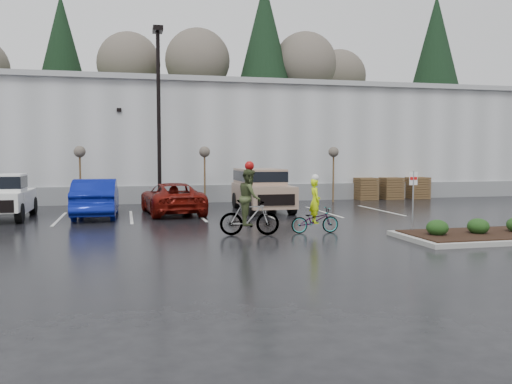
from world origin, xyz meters
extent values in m
plane|color=black|center=(0.00, 0.00, 0.00)|extent=(120.00, 120.00, 0.00)
cube|color=#A4A7A8|center=(0.00, 22.00, 3.50)|extent=(60.00, 15.00, 7.00)
cube|color=slate|center=(0.00, 14.45, 0.50)|extent=(60.00, 0.12, 1.00)
cube|color=#999B9E|center=(0.00, 22.00, 7.05)|extent=(60.50, 15.50, 0.30)
cube|color=#223817|center=(0.00, 45.00, 3.00)|extent=(80.00, 25.00, 6.00)
cylinder|color=black|center=(-4.00, 12.00, 4.50)|extent=(0.20, 0.20, 9.00)
cube|color=black|center=(-4.00, 12.00, 9.10)|extent=(0.50, 1.00, 0.25)
cylinder|color=#4C351E|center=(-8.00, 13.00, 1.40)|extent=(0.10, 0.10, 2.80)
sphere|color=#4D453D|center=(-8.00, 13.00, 2.90)|extent=(0.60, 0.60, 0.60)
cylinder|color=#4C351E|center=(-1.50, 13.00, 1.40)|extent=(0.10, 0.10, 2.80)
sphere|color=#4D453D|center=(-1.50, 13.00, 2.90)|extent=(0.60, 0.60, 0.60)
cylinder|color=#4C351E|center=(6.00, 13.00, 1.40)|extent=(0.10, 0.10, 2.80)
sphere|color=#4D453D|center=(6.00, 13.00, 2.90)|extent=(0.60, 0.60, 0.60)
cube|color=#4C351E|center=(8.50, 14.00, 0.68)|extent=(1.20, 1.20, 1.35)
cube|color=#4C351E|center=(10.20, 14.00, 0.68)|extent=(1.20, 1.20, 1.35)
cube|color=#4C351E|center=(12.00, 14.00, 0.68)|extent=(1.20, 1.20, 1.35)
ellipsoid|color=black|center=(4.00, -1.00, 0.41)|extent=(0.70, 0.70, 0.52)
ellipsoid|color=black|center=(5.50, -1.00, 0.41)|extent=(0.70, 0.70, 0.52)
cylinder|color=gray|center=(3.80, 0.20, 1.10)|extent=(0.05, 0.05, 2.20)
cube|color=white|center=(3.80, 0.20, 1.95)|extent=(0.30, 0.02, 0.45)
cube|color=red|center=(3.80, 0.19, 1.95)|extent=(0.26, 0.02, 0.10)
imported|color=navy|center=(-7.00, 8.43, 0.85)|extent=(1.88, 5.17, 1.69)
imported|color=#680F09|center=(-3.63, 8.86, 0.73)|extent=(2.86, 5.42, 1.45)
imported|color=#3F3F44|center=(0.74, 1.50, 0.45)|extent=(1.73, 0.66, 0.90)
imported|color=#CAF20D|center=(0.74, 1.50, 1.13)|extent=(0.40, 0.59, 1.57)
sphere|color=silver|center=(0.74, 1.50, 1.94)|extent=(0.26, 0.26, 0.26)
imported|color=#3F3F44|center=(-1.62, 1.50, 0.61)|extent=(2.03, 0.93, 1.22)
imported|color=#3B4625|center=(-1.62, 1.50, 1.31)|extent=(0.68, 1.01, 1.92)
sphere|color=#990C0C|center=(-1.62, 1.50, 2.38)|extent=(0.32, 0.32, 0.32)
camera|label=1|loc=(-5.72, -16.40, 2.77)|focal=38.00mm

